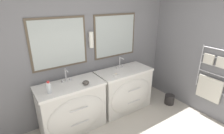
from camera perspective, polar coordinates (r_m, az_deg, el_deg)
name	(u,v)px	position (r m, az deg, el deg)	size (l,w,h in m)	color
wall_back	(83,50)	(3.26, -9.32, 5.65)	(5.43, 0.16, 2.60)	slate
wall_right	(200,48)	(3.79, 26.70, 5.57)	(0.13, 3.89, 2.60)	slate
vanity_left	(72,107)	(3.14, -12.78, -12.75)	(1.11, 0.62, 0.86)	silver
vanity_right	(125,90)	(3.62, 4.15, -7.37)	(1.11, 0.62, 0.86)	silver
faucet_left	(66,75)	(3.03, -14.78, -2.67)	(0.17, 0.14, 0.23)	silver
faucet_right	(120,63)	(3.52, 2.71, 1.44)	(0.17, 0.14, 0.23)	silver
toiletry_bottle	(49,88)	(2.76, -19.94, -6.32)	(0.06, 0.06, 0.19)	silver
amenity_bowl	(86,83)	(2.90, -8.54, -5.06)	(0.11, 0.11, 0.07)	#4C4742
soap_dish	(116,75)	(3.20, 1.31, -2.51)	(0.09, 0.07, 0.04)	white
waste_bin	(169,99)	(4.12, 18.24, -9.95)	(0.21, 0.21, 0.21)	#282626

